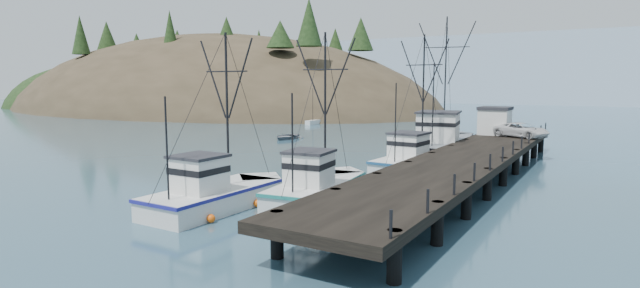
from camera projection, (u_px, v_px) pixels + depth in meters
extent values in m
plane|color=#2C4E62|center=(161.00, 204.00, 29.93)|extent=(400.00, 400.00, 0.00)
cube|color=black|center=(466.00, 158.00, 36.27)|extent=(6.00, 44.00, 0.50)
cylinder|color=black|center=(277.00, 234.00, 20.62)|extent=(0.56, 0.56, 2.00)
cylinder|color=black|center=(394.00, 257.00, 17.98)|extent=(0.56, 0.56, 2.00)
cylinder|color=black|center=(335.00, 208.00, 24.88)|extent=(0.56, 0.56, 2.00)
cylinder|color=black|center=(437.00, 223.00, 22.25)|extent=(0.56, 0.56, 2.00)
cylinder|color=black|center=(377.00, 190.00, 29.15)|extent=(0.56, 0.56, 2.00)
cylinder|color=black|center=(466.00, 201.00, 26.51)|extent=(0.56, 0.56, 2.00)
cylinder|color=black|center=(408.00, 176.00, 33.41)|extent=(0.56, 0.56, 2.00)
cylinder|color=black|center=(487.00, 184.00, 30.78)|extent=(0.56, 0.56, 2.00)
cylinder|color=black|center=(431.00, 165.00, 37.68)|extent=(0.56, 0.56, 2.00)
cylinder|color=black|center=(503.00, 172.00, 35.04)|extent=(0.56, 0.56, 2.00)
cylinder|color=black|center=(450.00, 157.00, 41.94)|extent=(0.56, 0.56, 2.00)
cylinder|color=black|center=(516.00, 162.00, 39.31)|extent=(0.56, 0.56, 2.00)
cylinder|color=black|center=(466.00, 150.00, 46.21)|extent=(0.56, 0.56, 2.00)
cylinder|color=black|center=(526.00, 154.00, 43.57)|extent=(0.56, 0.56, 2.00)
cylinder|color=black|center=(479.00, 144.00, 50.47)|extent=(0.56, 0.56, 2.00)
cylinder|color=black|center=(534.00, 148.00, 47.84)|extent=(0.56, 0.56, 2.00)
cylinder|color=black|center=(490.00, 139.00, 54.74)|extent=(0.56, 0.56, 2.00)
cylinder|color=black|center=(541.00, 142.00, 52.10)|extent=(0.56, 0.56, 2.00)
ellipsoid|color=#382D1E|center=(208.00, 132.00, 132.70)|extent=(132.00, 78.00, 51.00)
ellipsoid|color=black|center=(204.00, 116.00, 138.16)|extent=(109.20, 62.40, 41.60)
ellipsoid|color=black|center=(87.00, 121.00, 145.91)|extent=(57.60, 39.60, 32.40)
cube|color=beige|center=(250.00, 112.00, 96.80)|extent=(4.00, 5.00, 2.80)
cube|color=beige|center=(239.00, 111.00, 103.25)|extent=(4.00, 5.00, 2.80)
cube|color=beige|center=(285.00, 112.00, 99.89)|extent=(4.00, 5.00, 2.80)
cube|color=#9EB2C6|center=(572.00, 104.00, 169.88)|extent=(360.00, 40.00, 26.00)
cube|color=silver|center=(441.00, 100.00, 208.03)|extent=(180.00, 25.00, 18.00)
cube|color=silver|center=(259.00, 120.00, 92.52)|extent=(1.00, 3.50, 0.90)
cylinder|color=black|center=(259.00, 104.00, 92.16)|extent=(0.08, 0.08, 6.00)
cube|color=silver|center=(313.00, 123.00, 85.90)|extent=(1.00, 3.50, 0.90)
cylinder|color=black|center=(313.00, 106.00, 85.54)|extent=(0.08, 0.08, 6.00)
cube|color=silver|center=(262.00, 116.00, 102.28)|extent=(1.00, 3.50, 0.90)
cylinder|color=black|center=(262.00, 102.00, 101.92)|extent=(0.08, 0.08, 6.00)
cube|color=silver|center=(255.00, 117.00, 98.94)|extent=(1.00, 3.50, 0.90)
cylinder|color=black|center=(254.00, 103.00, 98.59)|extent=(0.08, 0.08, 6.00)
cube|color=silver|center=(222.00, 119.00, 95.02)|extent=(1.00, 3.50, 0.90)
cylinder|color=black|center=(221.00, 104.00, 94.66)|extent=(0.08, 0.08, 6.00)
cube|color=silver|center=(265.00, 120.00, 92.42)|extent=(1.00, 3.50, 0.90)
cylinder|color=black|center=(265.00, 104.00, 92.06)|extent=(0.08, 0.08, 6.00)
cube|color=silver|center=(285.00, 118.00, 97.86)|extent=(1.00, 3.50, 0.90)
cylinder|color=black|center=(285.00, 103.00, 97.50)|extent=(0.08, 0.08, 6.00)
cube|color=silver|center=(317.00, 194.00, 30.48)|extent=(4.41, 8.90, 1.60)
cube|color=silver|center=(342.00, 182.00, 34.38)|extent=(3.31, 3.31, 1.60)
cube|color=#1D756D|center=(317.00, 183.00, 30.40)|extent=(4.50, 9.13, 0.18)
cube|color=silver|center=(309.00, 169.00, 29.27)|extent=(2.62, 2.69, 1.90)
cube|color=#26262B|center=(309.00, 152.00, 29.14)|extent=(2.85, 2.93, 0.16)
cylinder|color=black|center=(325.00, 106.00, 31.02)|extent=(0.14, 0.14, 9.05)
cylinder|color=black|center=(292.00, 143.00, 27.06)|extent=(0.10, 0.10, 5.43)
cube|color=silver|center=(214.00, 202.00, 28.60)|extent=(3.54, 8.56, 1.60)
cube|color=silver|center=(260.00, 188.00, 32.20)|extent=(3.44, 3.44, 1.60)
cube|color=navy|center=(213.00, 190.00, 28.51)|extent=(3.61, 8.78, 0.18)
cube|color=silver|center=(199.00, 175.00, 27.46)|extent=(2.43, 2.43, 1.90)
cube|color=#26262B|center=(198.00, 156.00, 27.33)|extent=(2.64, 2.65, 0.16)
cylinder|color=black|center=(227.00, 110.00, 29.06)|extent=(0.14, 0.14, 8.84)
cylinder|color=black|center=(167.00, 149.00, 25.40)|extent=(0.10, 0.10, 5.30)
cube|color=silver|center=(414.00, 166.00, 40.95)|extent=(4.28, 9.52, 1.60)
cube|color=silver|center=(436.00, 159.00, 44.71)|extent=(3.56, 3.56, 1.60)
cube|color=navy|center=(414.00, 157.00, 40.86)|extent=(4.37, 9.76, 0.18)
cube|color=silver|center=(408.00, 146.00, 39.77)|extent=(2.69, 2.80, 1.90)
cube|color=#26262B|center=(409.00, 133.00, 39.64)|extent=(2.92, 3.05, 0.16)
cylinder|color=black|center=(423.00, 95.00, 41.40)|extent=(0.14, 0.14, 9.90)
cylinder|color=black|center=(395.00, 123.00, 37.59)|extent=(0.10, 0.10, 5.94)
cube|color=slate|center=(440.00, 150.00, 47.79)|extent=(7.19, 14.75, 2.20)
cube|color=slate|center=(449.00, 142.00, 54.33)|extent=(4.84, 4.84, 2.20)
cube|color=black|center=(441.00, 140.00, 47.67)|extent=(7.34, 15.12, 0.18)
cube|color=silver|center=(438.00, 127.00, 45.82)|extent=(4.05, 4.50, 2.60)
cube|color=#26262B|center=(439.00, 112.00, 45.65)|extent=(4.40, 4.91, 0.16)
cylinder|color=black|center=(445.00, 78.00, 48.95)|extent=(0.14, 0.14, 11.72)
cylinder|color=black|center=(433.00, 105.00, 42.19)|extent=(0.10, 0.10, 7.03)
cube|color=silver|center=(495.00, 122.00, 50.35)|extent=(2.80, 3.00, 2.50)
cube|color=#26262B|center=(495.00, 108.00, 50.18)|extent=(3.00, 3.20, 0.30)
imported|color=silver|center=(522.00, 130.00, 47.63)|extent=(5.59, 4.12, 1.41)
imported|color=slate|center=(287.00, 139.00, 64.10)|extent=(3.80, 5.04, 0.98)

